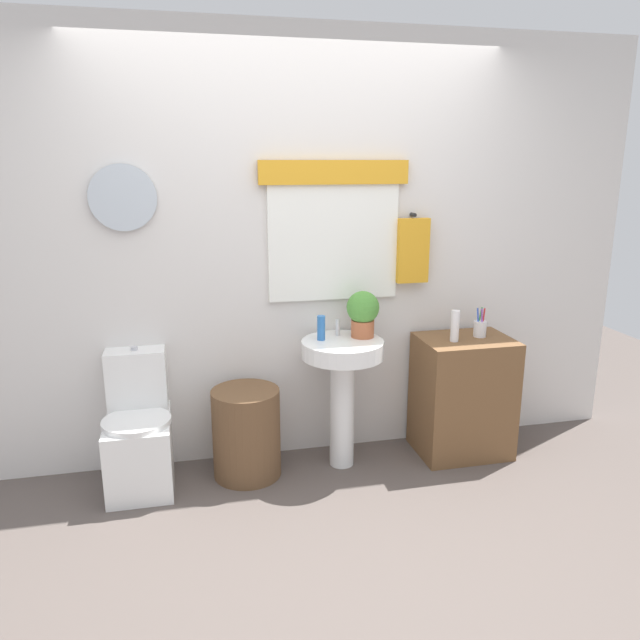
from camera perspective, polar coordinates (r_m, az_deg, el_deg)
ground_plane at (r=3.17m, az=1.93°, el=-20.78°), size 8.00×8.00×0.00m
back_wall at (r=3.74m, az=-2.35°, el=6.48°), size 4.40×0.18×2.60m
toilet at (r=3.72m, az=-16.59°, el=-10.32°), size 0.38×0.51×0.80m
laundry_hamper at (r=3.71m, az=-6.90°, el=-10.45°), size 0.40×0.40×0.54m
pedestal_sink at (r=3.68m, az=2.11°, el=-5.08°), size 0.49×0.49×0.80m
faucet at (r=3.71m, az=1.67°, el=-0.71°), size 0.03×0.03×0.10m
wooden_cabinet at (r=4.02m, az=13.21°, el=-6.92°), size 0.57×0.44×0.77m
soap_bottle at (r=3.61m, az=0.11°, el=-0.75°), size 0.05×0.05×0.15m
potted_plant at (r=3.66m, az=4.04°, el=0.77°), size 0.20×0.20×0.28m
lotion_bottle at (r=3.80m, az=12.54°, el=-0.55°), size 0.05×0.05×0.19m
toothbrush_cup at (r=3.95m, az=14.76°, el=-0.74°), size 0.08×0.08×0.19m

